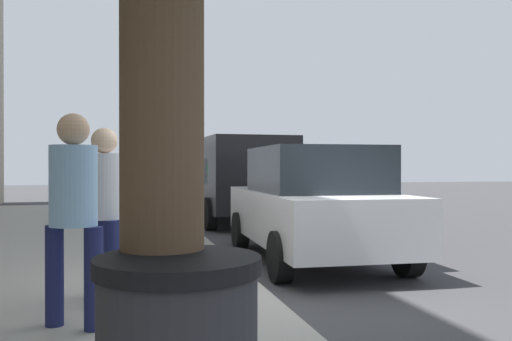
% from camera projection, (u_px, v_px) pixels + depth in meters
% --- Properties ---
extents(ground_plane, '(80.00, 80.00, 0.00)m').
position_uv_depth(ground_plane, '(261.00, 298.00, 6.10)').
color(ground_plane, '#38383A').
rests_on(ground_plane, ground).
extents(parking_meter, '(0.36, 0.12, 1.41)m').
position_uv_depth(parking_meter, '(200.00, 196.00, 5.72)').
color(parking_meter, gray).
rests_on(parking_meter, sidewalk_slab).
extents(pedestrian_at_meter, '(0.49, 0.37, 1.71)m').
position_uv_depth(pedestrian_at_meter, '(104.00, 200.00, 5.32)').
color(pedestrian_at_meter, '#191E4C').
rests_on(pedestrian_at_meter, sidewalk_slab).
extents(pedestrian_bystander, '(0.38, 0.47, 1.76)m').
position_uv_depth(pedestrian_bystander, '(74.00, 202.00, 4.45)').
color(pedestrian_bystander, '#191E4C').
rests_on(pedestrian_bystander, sidewalk_slab).
extents(parked_sedan_near, '(4.46, 2.08, 1.77)m').
position_uv_depth(parked_sedan_near, '(313.00, 204.00, 8.40)').
color(parked_sedan_near, silver).
rests_on(parked_sedan_near, ground_plane).
extents(parked_van_far, '(5.26, 2.25, 2.18)m').
position_uv_depth(parked_van_far, '(233.00, 175.00, 14.44)').
color(parked_van_far, black).
rests_on(parked_van_far, ground_plane).
extents(traffic_signal, '(0.24, 0.44, 3.60)m').
position_uv_depth(traffic_signal, '(159.00, 128.00, 15.41)').
color(traffic_signal, black).
rests_on(traffic_signal, sidewalk_slab).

